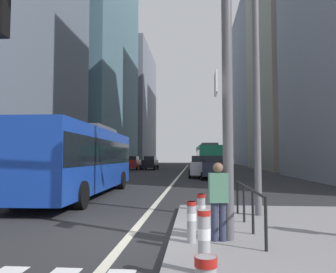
{
  "coord_description": "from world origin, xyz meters",
  "views": [
    {
      "loc": [
        1.52,
        -7.88,
        1.84
      ],
      "look_at": [
        -1.78,
        33.5,
        4.39
      ],
      "focal_mm": 35.58,
      "sensor_mm": 36.0,
      "label": 1
    }
  ],
  "objects_px": {
    "street_lamp_post": "(256,42)",
    "city_bus_red_receding": "(208,157)",
    "car_receding_far": "(213,167)",
    "city_bus_red_distant": "(207,157)",
    "car_oncoming_mid": "(132,163)",
    "traffic_signal_gantry": "(145,53)",
    "bollard_right": "(192,220)",
    "bollard_left": "(204,238)",
    "pedestrian_waiting": "(218,198)",
    "city_bus_blue_oncoming": "(82,157)",
    "car_oncoming_far": "(150,163)",
    "car_receding_near": "(200,166)",
    "bollard_back": "(201,211)"
  },
  "relations": [
    {
      "from": "car_oncoming_mid",
      "to": "traffic_signal_gantry",
      "type": "xyz_separation_m",
      "value": [
        7.87,
        -40.39,
        3.08
      ]
    },
    {
      "from": "car_oncoming_mid",
      "to": "car_oncoming_far",
      "type": "distance_m",
      "value": 2.58
    },
    {
      "from": "bollard_left",
      "to": "pedestrian_waiting",
      "type": "bearing_deg",
      "value": 79.79
    },
    {
      "from": "car_oncoming_mid",
      "to": "car_receding_far",
      "type": "relative_size",
      "value": 1.1
    },
    {
      "from": "city_bus_red_receding",
      "to": "car_receding_near",
      "type": "xyz_separation_m",
      "value": [
        -1.14,
        -10.19,
        -0.84
      ]
    },
    {
      "from": "street_lamp_post",
      "to": "bollard_back",
      "type": "height_order",
      "value": "street_lamp_post"
    },
    {
      "from": "city_bus_red_distant",
      "to": "traffic_signal_gantry",
      "type": "xyz_separation_m",
      "value": [
        -3.29,
        -51.7,
        2.23
      ]
    },
    {
      "from": "city_bus_red_receding",
      "to": "bollard_back",
      "type": "height_order",
      "value": "city_bus_red_receding"
    },
    {
      "from": "city_bus_blue_oncoming",
      "to": "city_bus_red_distant",
      "type": "relative_size",
      "value": 0.98
    },
    {
      "from": "bollard_right",
      "to": "car_receding_near",
      "type": "bearing_deg",
      "value": 88.63
    },
    {
      "from": "city_bus_red_distant",
      "to": "car_oncoming_mid",
      "type": "relative_size",
      "value": 2.64
    },
    {
      "from": "city_bus_red_distant",
      "to": "car_oncoming_far",
      "type": "xyz_separation_m",
      "value": [
        -8.66,
        -10.66,
        -0.85
      ]
    },
    {
      "from": "car_oncoming_mid",
      "to": "pedestrian_waiting",
      "type": "xyz_separation_m",
      "value": [
        9.4,
        -40.49,
        0.03
      ]
    },
    {
      "from": "city_bus_blue_oncoming",
      "to": "street_lamp_post",
      "type": "relative_size",
      "value": 1.45
    },
    {
      "from": "car_receding_far",
      "to": "city_bus_red_distant",
      "type": "bearing_deg",
      "value": 88.63
    },
    {
      "from": "car_receding_near",
      "to": "car_receding_far",
      "type": "xyz_separation_m",
      "value": [
        1.0,
        -2.28,
        -0.0
      ]
    },
    {
      "from": "city_bus_red_distant",
      "to": "bollard_right",
      "type": "height_order",
      "value": "city_bus_red_distant"
    },
    {
      "from": "car_oncoming_mid",
      "to": "bollard_right",
      "type": "bearing_deg",
      "value": -77.71
    },
    {
      "from": "pedestrian_waiting",
      "to": "traffic_signal_gantry",
      "type": "bearing_deg",
      "value": 176.3
    },
    {
      "from": "car_oncoming_far",
      "to": "car_receding_far",
      "type": "bearing_deg",
      "value": -68.79
    },
    {
      "from": "city_bus_red_receding",
      "to": "car_receding_far",
      "type": "distance_m",
      "value": 12.5
    },
    {
      "from": "car_receding_near",
      "to": "bollard_left",
      "type": "height_order",
      "value": "car_receding_near"
    },
    {
      "from": "traffic_signal_gantry",
      "to": "bollard_right",
      "type": "bearing_deg",
      "value": -15.63
    },
    {
      "from": "car_oncoming_mid",
      "to": "car_oncoming_far",
      "type": "height_order",
      "value": "same"
    },
    {
      "from": "city_bus_red_receding",
      "to": "bollard_left",
      "type": "height_order",
      "value": "city_bus_red_receding"
    },
    {
      "from": "bollard_right",
      "to": "bollard_back",
      "type": "distance_m",
      "value": 0.92
    },
    {
      "from": "car_oncoming_mid",
      "to": "street_lamp_post",
      "type": "height_order",
      "value": "street_lamp_post"
    },
    {
      "from": "car_receding_far",
      "to": "bollard_back",
      "type": "xyz_separation_m",
      "value": [
        -1.35,
        -20.01,
        -0.36
      ]
    },
    {
      "from": "pedestrian_waiting",
      "to": "street_lamp_post",
      "type": "bearing_deg",
      "value": 66.0
    },
    {
      "from": "city_bus_blue_oncoming",
      "to": "bollard_right",
      "type": "bearing_deg",
      "value": -58.57
    },
    {
      "from": "street_lamp_post",
      "to": "city_bus_red_receding",
      "type": "bearing_deg",
      "value": 90.42
    },
    {
      "from": "city_bus_red_distant",
      "to": "pedestrian_waiting",
      "type": "relative_size",
      "value": 7.5
    },
    {
      "from": "city_bus_red_receding",
      "to": "bollard_left",
      "type": "bearing_deg",
      "value": -92.44
    },
    {
      "from": "city_bus_red_receding",
      "to": "city_bus_red_distant",
      "type": "height_order",
      "value": "same"
    },
    {
      "from": "car_receding_near",
      "to": "street_lamp_post",
      "type": "relative_size",
      "value": 0.56
    },
    {
      "from": "bollard_back",
      "to": "city_bus_red_distant",
      "type": "bearing_deg",
      "value": 87.66
    },
    {
      "from": "city_bus_blue_oncoming",
      "to": "car_oncoming_far",
      "type": "height_order",
      "value": "city_bus_blue_oncoming"
    },
    {
      "from": "city_bus_red_distant",
      "to": "traffic_signal_gantry",
      "type": "distance_m",
      "value": 51.86
    },
    {
      "from": "city_bus_red_distant",
      "to": "bollard_back",
      "type": "distance_m",
      "value": 51.14
    },
    {
      "from": "car_oncoming_mid",
      "to": "street_lamp_post",
      "type": "xyz_separation_m",
      "value": [
        10.78,
        -37.41,
        4.29
      ]
    },
    {
      "from": "bollard_back",
      "to": "street_lamp_post",
      "type": "bearing_deg",
      "value": 54.14
    },
    {
      "from": "car_oncoming_mid",
      "to": "pedestrian_waiting",
      "type": "distance_m",
      "value": 41.57
    },
    {
      "from": "city_bus_red_distant",
      "to": "traffic_signal_gantry",
      "type": "relative_size",
      "value": 1.97
    },
    {
      "from": "city_bus_red_receding",
      "to": "car_receding_far",
      "type": "relative_size",
      "value": 2.67
    },
    {
      "from": "car_oncoming_far",
      "to": "traffic_signal_gantry",
      "type": "xyz_separation_m",
      "value": [
        5.37,
        -41.04,
        3.08
      ]
    },
    {
      "from": "city_bus_blue_oncoming",
      "to": "car_receding_near",
      "type": "height_order",
      "value": "city_bus_blue_oncoming"
    },
    {
      "from": "car_receding_near",
      "to": "bollard_left",
      "type": "bearing_deg",
      "value": -90.81
    },
    {
      "from": "city_bus_blue_oncoming",
      "to": "bollard_back",
      "type": "bearing_deg",
      "value": -54.6
    },
    {
      "from": "city_bus_red_distant",
      "to": "bollard_right",
      "type": "xyz_separation_m",
      "value": [
        -2.3,
        -51.98,
        -1.23
      ]
    },
    {
      "from": "bollard_back",
      "to": "pedestrian_waiting",
      "type": "height_order",
      "value": "pedestrian_waiting"
    }
  ]
}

